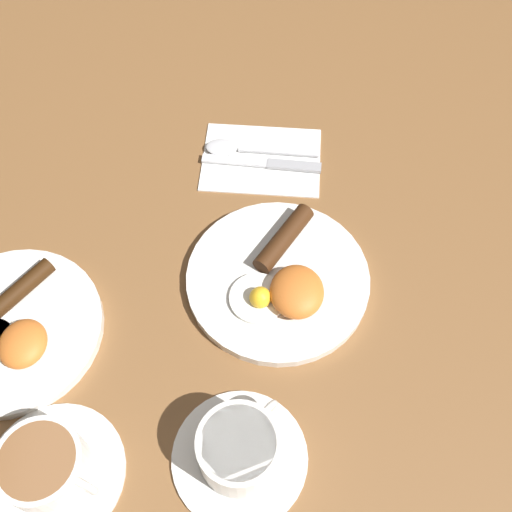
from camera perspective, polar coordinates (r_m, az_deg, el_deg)
name	(u,v)px	position (r m, az deg, el deg)	size (l,w,h in m)	color
ground_plane	(278,282)	(0.82, 2.08, -2.46)	(3.00, 3.00, 0.00)	brown
breakfast_plate_near	(280,279)	(0.80, 2.32, -2.21)	(0.25, 0.25, 0.05)	silver
breakfast_plate_far	(10,330)	(0.83, -22.35, -6.50)	(0.23, 0.23, 0.04)	silver
teacup_near	(240,451)	(0.70, -1.57, -18.04)	(0.16, 0.16, 0.07)	silver
teacup_far	(48,468)	(0.73, -19.21, -18.56)	(0.16, 0.16, 0.07)	silver
napkin	(261,159)	(0.94, 0.52, 9.23)	(0.14, 0.18, 0.01)	white
knife	(268,164)	(0.93, 1.19, 8.80)	(0.03, 0.18, 0.01)	silver
spoon	(233,148)	(0.95, -2.20, 10.21)	(0.04, 0.18, 0.01)	silver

